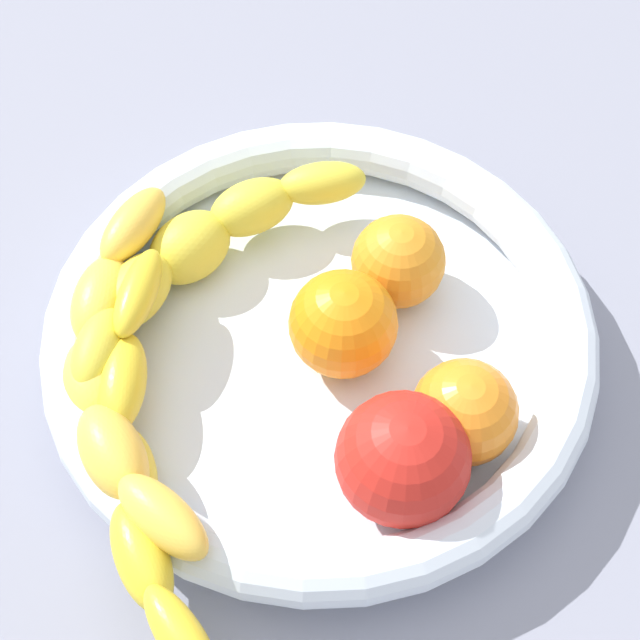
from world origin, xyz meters
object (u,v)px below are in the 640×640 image
Objects in this scene: fruit_bowl at (320,339)px; banana_arching_top at (114,372)px; orange_mid_right at (464,412)px; banana_draped_left at (199,251)px; orange_mid_left at (403,265)px; tomato_red at (403,459)px; orange_front at (343,324)px; banana_draped_right at (136,464)px.

fruit_bowl is 1.52× the size of banana_arching_top.
orange_mid_right is at bearing 40.54° from banana_arching_top.
orange_mid_left reaches higher than banana_draped_left.
tomato_red is (-0.08, -4.82, 0.66)cm from orange_mid_right.
orange_mid_right is 0.82× the size of tomato_red.
orange_front is at bearing -172.61° from orange_mid_right.
orange_front is at bearing 29.96° from fruit_bowl.
orange_front is (1.25, 0.72, 2.37)cm from fruit_bowl.
fruit_bowl is 5.71× the size of orange_mid_left.
tomato_red is (8.71, -3.68, 0.45)cm from orange_front.
banana_draped_left is 1.03× the size of banana_draped_right.
orange_mid_right is 4.86cm from tomato_red.
fruit_bowl is at bearing 91.05° from banana_draped_right.
orange_front is (1.00, 14.40, 0.29)cm from banana_draped_right.
banana_draped_right is at bearing -132.18° from tomato_red.
fruit_bowl is at bearing 64.81° from banana_arching_top.
banana_draped_left is 10.68cm from orange_front.
orange_mid_right is at bearing 89.08° from tomato_red.
fruit_bowl is 10.76cm from tomato_red.
orange_front is 9.46cm from tomato_red.
tomato_red is at bearing -44.77° from orange_mid_left.
orange_front is 1.11× the size of orange_mid_left.
tomato_red is (9.96, -2.96, 2.81)cm from fruit_bowl.
orange_front reaches higher than banana_draped_right.
banana_draped_right is 20.21cm from orange_mid_left.
banana_draped_left is 14.87cm from banana_draped_right.
orange_mid_left is at bearing 98.49° from orange_front.
orange_mid_left is at bearing 135.23° from tomato_red.
tomato_red is at bearing -16.54° from fruit_bowl.
banana_draped_right is 3.63× the size of orange_front.
orange_mid_left is at bearing 89.62° from banana_draped_right.
banana_draped_right is 6.05cm from banana_arching_top.
banana_arching_top is 3.77× the size of orange_mid_left.
banana_arching_top is at bearing -107.69° from orange_mid_left.
banana_draped_right is at bearing -122.21° from orange_mid_right.
orange_front is 1.07× the size of orange_mid_right.
banana_draped_right is (0.25, -13.67, 2.08)cm from fruit_bowl.
banana_draped_right is (9.29, -11.60, 0.25)cm from banana_draped_left.
orange_front is (10.29, 2.79, 0.54)cm from banana_draped_left.
orange_mid_left reaches higher than banana_arching_top.
orange_front is 5.89cm from orange_mid_left.
tomato_red is at bearing -22.91° from orange_front.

